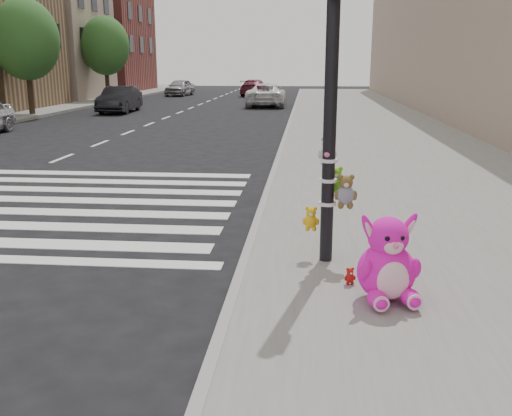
% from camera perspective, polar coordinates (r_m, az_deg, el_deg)
% --- Properties ---
extents(ground, '(120.00, 120.00, 0.00)m').
position_cam_1_polar(ground, '(6.29, -17.46, -10.93)').
color(ground, black).
rests_on(ground, ground).
extents(sidewalk_near, '(7.00, 80.00, 0.14)m').
position_cam_1_polar(sidewalk_near, '(15.66, 14.96, 4.55)').
color(sidewalk_near, slate).
rests_on(sidewalk_near, ground).
extents(curb_edge, '(0.12, 80.00, 0.15)m').
position_cam_1_polar(curb_edge, '(15.45, 2.21, 4.90)').
color(curb_edge, gray).
rests_on(curb_edge, ground).
extents(bld_far_d, '(6.00, 8.00, 10.00)m').
position_cam_1_polar(bld_far_d, '(44.06, -19.56, 16.71)').
color(bld_far_d, gray).
rests_on(bld_far_d, ground).
extents(bld_far_e, '(6.00, 10.00, 9.00)m').
position_cam_1_polar(bld_far_e, '(54.27, -14.58, 15.95)').
color(bld_far_e, brown).
rests_on(bld_far_e, ground).
extents(signal_pole, '(0.68, 0.49, 4.00)m').
position_cam_1_polar(signal_pole, '(7.08, 7.59, 7.69)').
color(signal_pole, black).
rests_on(signal_pole, sidewalk_near).
extents(tree_far_b, '(3.20, 3.20, 5.44)m').
position_cam_1_polar(tree_far_b, '(30.41, -22.07, 15.34)').
color(tree_far_b, '#382619').
rests_on(tree_far_b, sidewalk_far).
extents(tree_far_c, '(3.20, 3.20, 5.44)m').
position_cam_1_polar(tree_far_c, '(40.56, -14.86, 15.40)').
color(tree_far_c, '#382619').
rests_on(tree_far_c, sidewalk_far).
extents(pink_bunny, '(0.72, 0.81, 0.97)m').
position_cam_1_polar(pink_bunny, '(6.21, 13.02, -5.56)').
color(pink_bunny, '#F915BF').
rests_on(pink_bunny, sidewalk_near).
extents(red_teddy, '(0.16, 0.13, 0.20)m').
position_cam_1_polar(red_teddy, '(6.66, 9.37, -6.72)').
color(red_teddy, '#AF1611').
rests_on(red_teddy, sidewalk_near).
extents(car_dark_far, '(1.61, 4.21, 1.37)m').
position_cam_1_polar(car_dark_far, '(31.66, -13.48, 10.51)').
color(car_dark_far, black).
rests_on(car_dark_far, ground).
extents(car_white_near, '(2.38, 4.97, 1.37)m').
position_cam_1_polar(car_white_near, '(35.21, 1.04, 11.25)').
color(car_white_near, silver).
rests_on(car_white_near, ground).
extents(car_maroon_near, '(2.13, 4.51, 1.27)m').
position_cam_1_polar(car_maroon_near, '(46.32, -0.15, 11.95)').
color(car_maroon_near, maroon).
rests_on(car_maroon_near, ground).
extents(car_silver_deep, '(1.93, 3.97, 1.31)m').
position_cam_1_polar(car_silver_deep, '(46.72, -7.62, 11.87)').
color(car_silver_deep, '#9D9DA1').
rests_on(car_silver_deep, ground).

